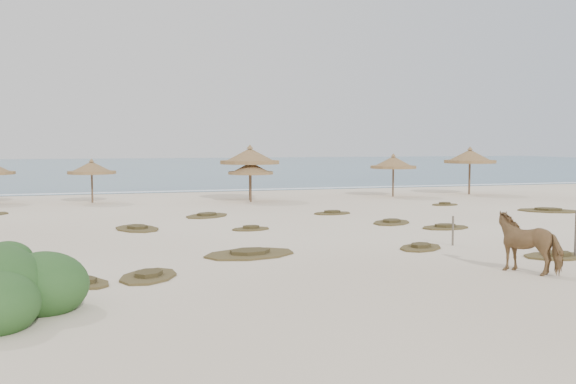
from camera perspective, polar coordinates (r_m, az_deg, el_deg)
The scene contains 24 objects.
ground at distance 19.49m, azimuth 3.55°, elevation -5.37°, with size 160.00×160.00×0.00m, color #F1E3C6.
ocean at distance 93.30m, azimuth -12.78°, elevation 2.23°, with size 200.00×100.00×0.01m, color navy.
foam_line at distance 44.63m, azimuth -8.20°, elevation 0.09°, with size 70.00×0.60×0.01m, color white.
palapa_2 at distance 36.97m, azimuth -17.06°, elevation 2.02°, with size 3.37×3.37×2.46m.
palapa_3 at distance 35.92m, azimuth -3.33°, elevation 2.06°, with size 3.12×3.12×2.39m.
palapa_4 at distance 36.85m, azimuth -3.40°, elevation 3.12°, with size 4.27×4.27×3.22m.
palapa_5 at distance 40.06m, azimuth 9.34°, elevation 2.55°, with size 2.88×2.88×2.67m.
palapa_6 at distance 42.82m, azimuth 15.86°, elevation 3.00°, with size 4.30×4.30×3.09m.
horse at distance 17.55m, azimuth 20.67°, elevation -4.23°, with size 0.82×1.79×1.51m, color olive.
fence_post_near at distance 20.24m, azimuth 24.26°, elevation -3.42°, with size 0.10×0.10×1.38m, color #695E4F.
fence_post_far at distance 21.35m, azimuth 14.45°, elevation -3.35°, with size 0.07×0.07×0.96m, color #695E4F.
scrub_1 at distance 25.20m, azimuth -13.27°, elevation -3.15°, with size 2.15×2.67×0.16m.
scrub_2 at distance 24.50m, azimuth -3.32°, elevation -3.25°, with size 1.66×1.24×0.16m.
scrub_3 at distance 26.76m, azimuth 9.17°, elevation -2.65°, with size 2.48×2.46×0.16m.
scrub_4 at distance 25.62m, azimuth 13.80°, elevation -3.04°, with size 2.08×1.47×0.16m.
scrub_5 at distance 33.50m, azimuth 22.13°, elevation -1.52°, with size 3.42×3.21×0.16m.
scrub_7 at distance 29.98m, azimuth 3.95°, elevation -1.86°, with size 1.99×1.45×0.16m.
scrub_9 at distance 19.01m, azimuth -3.43°, elevation -5.47°, with size 3.17×2.41×0.16m.
scrub_10 at distance 35.10m, azimuth 13.77°, elevation -1.06°, with size 1.54×1.06×0.16m.
scrub_11 at distance 16.21m, azimuth -12.30°, elevation -7.28°, with size 2.01×2.35×0.16m.
scrub_12 at distance 20.55m, azimuth 11.70°, elevation -4.81°, with size 2.10×2.01×0.16m.
scrub_13 at distance 29.09m, azimuth -7.22°, elevation -2.07°, with size 2.77×2.76×0.16m.
scrub_14 at distance 15.83m, azimuth -17.56°, elevation -7.66°, with size 1.55×1.74×0.16m.
scrub_15 at distance 20.18m, azimuth 22.74°, elevation -5.23°, with size 2.06×1.43×0.16m.
Camera 1 is at (-6.73, -17.99, 3.29)m, focal length 40.00 mm.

